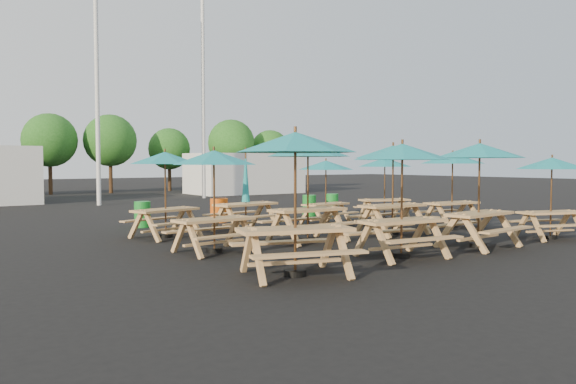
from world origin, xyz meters
TOP-DOWN VIEW (x-y plane):
  - ground at (0.00, 0.00)m, footprint 120.00×120.00m
  - picnic_unit_0 at (-4.23, -4.63)m, footprint 2.69×2.69m
  - picnic_unit_1 at (-4.15, -1.48)m, footprint 2.07×2.07m
  - picnic_unit_2 at (-4.03, 1.49)m, footprint 2.40×2.40m
  - picnic_unit_3 at (-1.27, -4.40)m, footprint 2.29×2.29m
  - picnic_unit_4 at (-1.41, -1.34)m, footprint 2.15×2.15m
  - picnic_unit_5 at (-1.52, 1.51)m, footprint 2.15×1.94m
  - picnic_unit_6 at (1.29, -4.45)m, footprint 2.26×2.26m
  - picnic_unit_7 at (1.42, -1.55)m, footprint 2.15×2.15m
  - picnic_unit_8 at (1.37, 1.33)m, footprint 2.01×2.01m
  - picnic_unit_9 at (4.13, -4.63)m, footprint 2.32×2.32m
  - picnic_unit_10 at (4.25, -1.36)m, footprint 2.07×2.07m
  - picnic_unit_11 at (4.06, 1.37)m, footprint 2.30×2.30m
  - waste_bin_0 at (-3.64, 4.21)m, footprint 0.50×0.50m
  - waste_bin_1 at (-1.07, 4.06)m, footprint 0.50×0.50m
  - waste_bin_2 at (-0.90, 4.17)m, footprint 0.50×0.50m
  - waste_bin_3 at (2.72, 3.94)m, footprint 0.50×0.50m
  - waste_bin_4 at (3.93, 4.07)m, footprint 0.50×0.50m
  - mast_0 at (-2.00, 14.00)m, footprint 0.20×0.20m
  - mast_1 at (4.50, 16.00)m, footprint 0.20×0.20m
  - event_tent_1 at (9.00, 19.00)m, footprint 7.00×4.00m
  - tree_3 at (-1.75, 24.72)m, footprint 3.36×3.36m
  - tree_4 at (1.90, 24.26)m, footprint 3.41×3.41m
  - tree_5 at (6.22, 24.67)m, footprint 2.94×2.94m
  - tree_6 at (10.23, 22.90)m, footprint 3.38×3.38m
  - tree_7 at (13.63, 22.92)m, footprint 2.95×2.95m

SIDE VIEW (x-z plane):
  - ground at x=0.00m, z-range 0.00..0.00m
  - waste_bin_0 at x=-3.64m, z-range 0.00..0.80m
  - waste_bin_1 at x=-1.07m, z-range 0.00..0.80m
  - waste_bin_2 at x=-0.90m, z-range 0.00..0.80m
  - waste_bin_3 at x=2.72m, z-range 0.00..0.80m
  - waste_bin_4 at x=3.93m, z-range 0.00..0.80m
  - picnic_unit_5 at x=-1.52m, z-range -0.22..2.23m
  - event_tent_1 at x=9.00m, z-range 0.00..2.60m
  - picnic_unit_8 at x=1.37m, z-range 0.75..2.84m
  - picnic_unit_9 at x=4.13m, z-range 0.77..2.93m
  - picnic_unit_11 at x=4.06m, z-range 0.78..2.98m
  - picnic_unit_1 at x=-4.15m, z-range 0.82..3.12m
  - picnic_unit_2 at x=-4.03m, z-range 0.83..3.14m
  - picnic_unit_10 at x=4.25m, z-range 0.83..3.15m
  - picnic_unit_3 at x=-1.27m, z-range 0.87..3.29m
  - picnic_unit_6 at x=1.29m, z-range 0.89..3.38m
  - picnic_unit_7 at x=1.42m, z-range 0.90..3.40m
  - picnic_unit_4 at x=-1.41m, z-range 0.91..3.44m
  - picnic_unit_0 at x=-4.23m, z-range 0.92..3.49m
  - tree_5 at x=6.22m, z-range 0.75..5.20m
  - tree_7 at x=13.63m, z-range 0.75..5.23m
  - tree_3 at x=-1.75m, z-range 0.86..5.95m
  - tree_6 at x=10.23m, z-range 0.86..5.99m
  - tree_4 at x=1.90m, z-range 0.87..6.04m
  - mast_0 at x=-2.00m, z-range 0.00..12.00m
  - mast_1 at x=4.50m, z-range 0.00..12.00m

